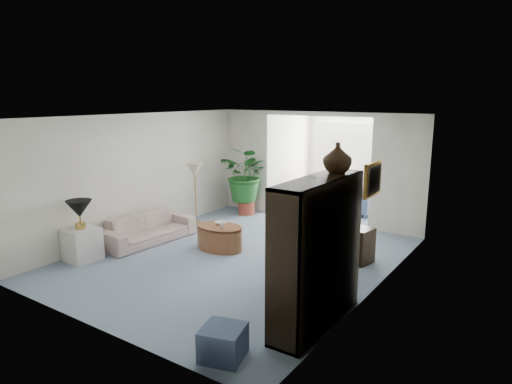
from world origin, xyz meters
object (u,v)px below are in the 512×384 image
Objects in this scene: sunroom_chair_blue at (360,201)px; sunroom_chair_maroon at (306,194)px; coffee_table at (219,237)px; entertainment_cabinet at (317,253)px; coffee_bowl at (220,223)px; coffee_cup at (222,226)px; ottoman at (223,343)px; side_table_dark at (356,245)px; cabinet_urn at (337,158)px; sunroom_table at (344,193)px; framed_picture at (374,179)px; plant_pot at (247,208)px; sofa at (148,228)px; wingback_chair at (313,235)px; end_table at (82,244)px; floor_lamp at (195,169)px; table_lamp at (79,209)px.

sunroom_chair_blue is 0.99× the size of sunroom_chair_maroon.
entertainment_cabinet reaches higher than coffee_table.
coffee_bowl is 0.28m from coffee_cup.
side_table_dark is at bearing 88.67° from ottoman.
cabinet_urn is 0.65× the size of sunroom_table.
framed_picture is 5.14m from plant_pot.
sofa is at bearing 147.69° from ottoman.
wingback_chair is at bearing 100.44° from ottoman.
coffee_cup is 3.49m from ottoman.
end_table is 0.80× the size of sunroom_chair_maroon.
coffee_bowl is 3.77m from ottoman.
sunroom_chair_blue is at bearing 112.84° from framed_picture.
sofa is 4.24× the size of ottoman.
framed_picture is at bearing 74.11° from ottoman.
floor_lamp reaches higher than sunroom_chair_blue.
side_table_dark reaches higher than sofa.
sunroom_chair_maroon reaches higher than plant_pot.
ottoman is (2.31, -2.83, -0.04)m from coffee_table.
table_lamp is at bearing -92.62° from floor_lamp.
coffee_table is at bearing -68.20° from sofa.
wingback_chair is 2.11× the size of ottoman.
end_table is at bearing -146.88° from side_table_dark.
sofa is at bearing 81.57° from end_table.
entertainment_cabinet is 6.67m from sunroom_table.
sunroom_chair_maroon reaches higher than coffee_table.
entertainment_cabinet is 5.57m from plant_pot.
side_table_dark reaches higher than sunroom_table.
framed_picture is at bearing 17.96° from end_table.
table_lamp is 0.46× the size of coffee_table.
framed_picture reaches higher than floor_lamp.
sofa is at bearing -97.24° from plant_pot.
sunroom_chair_maroon is (-0.21, 3.83, -0.14)m from coffee_bowl.
side_table_dark is (3.89, -0.22, -0.94)m from floor_lamp.
coffee_bowl is 0.21× the size of wingback_chair.
sunroom_table is (-0.75, 0.75, -0.03)m from sunroom_chair_blue.
coffee_table is at bearing -65.98° from plant_pot.
coffee_table is 2.37× the size of plant_pot.
side_table_dark is at bearing 99.72° from entertainment_cabinet.
table_lamp is 2.54m from coffee_table.
coffee_cup is at bearing 13.62° from wingback_chair.
end_table is 0.94× the size of side_table_dark.
plant_pot is (0.36, 2.86, -0.12)m from sofa.
sofa is 1.50m from coffee_bowl.
sunroom_chair_blue reaches higher than sofa.
coffee_table is 2.10× the size of ottoman.
coffee_bowl is at bearing -96.75° from sunroom_table.
entertainment_cabinet is at bearing -69.69° from sunroom_table.
table_lamp is 1.22× the size of floor_lamp.
floor_lamp reaches higher than coffee_bowl.
framed_picture is 0.84× the size of sunroom_table.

